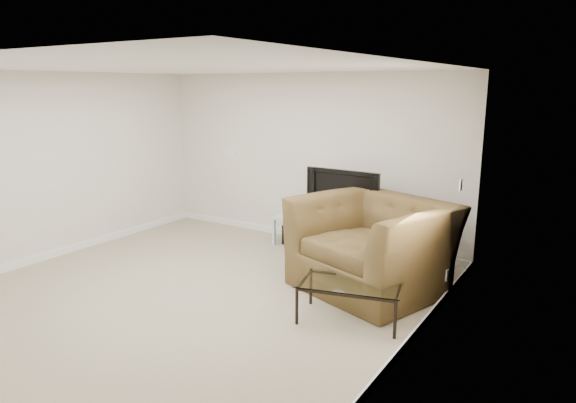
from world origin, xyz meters
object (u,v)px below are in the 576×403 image
Objects in this scene: television at (346,191)px; coffee_table at (350,301)px; tv_stand at (346,235)px; side_table at (292,230)px; subwoofer at (294,234)px; recliner at (373,230)px.

television is 0.96× the size of coffee_table.
tv_stand is 0.97m from side_table.
coffee_table is (1.85, -1.88, -0.01)m from side_table.
tv_stand reaches higher than subwoofer.
television reaches higher than side_table.
television is 2.22× the size of side_table.
recliner is (0.75, -0.82, -0.23)m from television.
coffee_table is at bearing -46.17° from subwoofer.
coffee_table is (1.82, -1.90, 0.05)m from subwoofer.
television is at bearing 151.38° from recliner.
coffee_table is at bearing -61.41° from recliner.
coffee_table is (0.15, -0.89, -0.50)m from recliner.
recliner is 1.03m from coffee_table.
side_table is (-0.95, 0.14, -0.10)m from tv_stand.
tv_stand reaches higher than coffee_table.
tv_stand is 1.69× the size of side_table.
side_table is at bearing 176.72° from tv_stand.
tv_stand is at bearing 117.32° from coffee_table.
side_table is at bearing 171.82° from television.
subwoofer is at bearing 170.43° from television.
subwoofer is 2.63m from coffee_table.
television is (-0.00, -0.03, 0.62)m from tv_stand.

